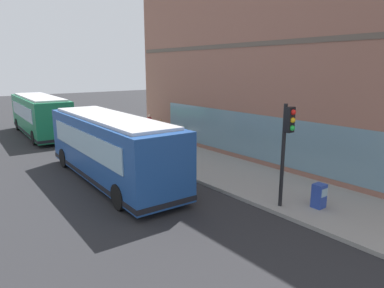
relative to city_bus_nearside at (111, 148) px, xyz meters
The scene contains 12 objects.
ground 2.68m from the city_bus_nearside, 81.29° to the right, with size 120.00×120.00×0.00m, color #262628.
sidewalk_curb 5.71m from the city_bus_nearside, 23.03° to the right, with size 4.28×40.00×0.15m, color gray.
building_corner 12.85m from the city_bus_nearside, 10.25° to the right, with size 9.49×22.08×11.63m.
city_bus_nearside is the anchor object (origin of this frame).
city_bus_far_down_street 13.73m from the city_bus_nearside, 88.02° to the left, with size 3.13×10.17×3.07m.
traffic_light_near_corner 8.10m from the city_bus_nearside, 64.28° to the right, with size 0.32×0.49×3.83m.
fire_hydrant 3.90m from the city_bus_nearside, ahead, with size 0.35×0.35×0.74m.
pedestrian_near_hydrant 6.88m from the city_bus_nearside, 37.29° to the left, with size 0.32×0.32×1.77m.
pedestrian_walking_along_curb 4.68m from the city_bus_nearside, 37.06° to the left, with size 0.32×0.32×1.58m.
pedestrian_by_light_pole 9.06m from the city_bus_nearside, 47.49° to the left, with size 0.32×0.32×1.79m.
pedestrian_near_building_entrance 8.08m from the city_bus_nearside, 44.70° to the left, with size 0.32×0.32×1.56m.
newspaper_vending_box 9.26m from the city_bus_nearside, 61.05° to the right, with size 0.44×0.42×0.90m.
Camera 1 is at (-6.93, -12.43, 5.23)m, focal length 32.19 mm.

